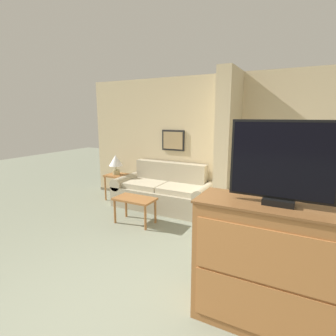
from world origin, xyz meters
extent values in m
cube|color=#CCB78E|center=(0.00, 3.59, 1.30)|extent=(6.47, 0.12, 2.60)
cube|color=#70644E|center=(0.00, 3.52, 0.03)|extent=(6.47, 0.02, 0.06)
cube|color=black|center=(-1.19, 3.51, 1.33)|extent=(0.51, 0.02, 0.42)
cube|color=#9E845B|center=(-1.19, 3.50, 1.33)|extent=(0.44, 0.01, 0.35)
cube|color=#CCB78E|center=(0.07, 3.10, 1.30)|extent=(0.24, 0.85, 2.60)
cube|color=tan|center=(-1.19, 3.07, 0.20)|extent=(1.57, 0.84, 0.40)
cube|color=tan|center=(-1.19, 3.39, 0.65)|extent=(1.57, 0.20, 0.48)
cube|color=tan|center=(-2.08, 3.07, 0.20)|extent=(0.23, 0.84, 0.40)
cylinder|color=tan|center=(-2.08, 3.07, 0.45)|extent=(0.25, 0.84, 0.25)
cube|color=tan|center=(-0.29, 3.07, 0.20)|extent=(0.23, 0.84, 0.40)
cylinder|color=tan|center=(-0.29, 3.07, 0.45)|extent=(0.25, 0.84, 0.25)
cube|color=#BAAF94|center=(-1.58, 3.02, 0.45)|extent=(0.76, 0.60, 0.10)
cube|color=#BAAF94|center=(-0.80, 3.02, 0.45)|extent=(0.76, 0.60, 0.10)
cube|color=#996033|center=(-1.25, 2.17, 0.44)|extent=(0.70, 0.40, 0.04)
cylinder|color=#996033|center=(-1.56, 2.01, 0.21)|extent=(0.04, 0.04, 0.42)
cylinder|color=#996033|center=(-0.94, 2.01, 0.21)|extent=(0.04, 0.04, 0.42)
cylinder|color=#996033|center=(-1.56, 2.33, 0.21)|extent=(0.04, 0.04, 0.42)
cylinder|color=#996033|center=(-0.94, 2.33, 0.21)|extent=(0.04, 0.04, 0.42)
cube|color=#996033|center=(-2.37, 3.08, 0.55)|extent=(0.41, 0.41, 0.04)
cylinder|color=#996033|center=(-2.54, 2.90, 0.27)|extent=(0.04, 0.04, 0.53)
cylinder|color=#996033|center=(-2.19, 2.90, 0.27)|extent=(0.04, 0.04, 0.53)
cylinder|color=#996033|center=(-2.54, 3.25, 0.27)|extent=(0.04, 0.04, 0.53)
cylinder|color=#996033|center=(-2.19, 3.25, 0.27)|extent=(0.04, 0.04, 0.53)
cylinder|color=tan|center=(-2.37, 3.08, 0.62)|extent=(0.16, 0.16, 0.10)
cylinder|color=tan|center=(-2.37, 3.08, 0.72)|extent=(0.02, 0.02, 0.10)
cone|color=silver|center=(-2.37, 3.08, 0.88)|extent=(0.30, 0.30, 0.24)
cube|color=#996033|center=(1.10, 0.83, 0.56)|extent=(1.30, 0.46, 1.12)
cube|color=brown|center=(1.10, 0.83, 1.13)|extent=(1.32, 0.48, 0.02)
cube|color=#AB6C39|center=(1.10, 0.59, 0.78)|extent=(1.20, 0.01, 0.45)
cube|color=#AB6C39|center=(1.10, 0.59, 0.31)|extent=(1.20, 0.01, 0.45)
cube|color=black|center=(1.10, 0.83, 1.16)|extent=(0.24, 0.16, 0.05)
cube|color=black|center=(1.10, 0.83, 1.50)|extent=(0.79, 0.04, 0.62)
cube|color=black|center=(1.10, 0.80, 1.50)|extent=(0.75, 0.01, 0.58)
cube|color=#996033|center=(1.34, 2.52, 0.05)|extent=(1.86, 1.90, 0.10)
cube|color=beige|center=(1.34, 2.52, 0.33)|extent=(1.82, 1.86, 0.47)
cube|color=white|center=(1.34, 3.23, 0.52)|extent=(1.70, 0.36, 0.10)
cube|color=#2D4733|center=(1.55, 2.66, 0.74)|extent=(0.30, 0.23, 0.33)
cube|color=#2D4733|center=(1.55, 2.53, 0.67)|extent=(0.22, 0.03, 0.15)
ellipsoid|color=#2D4733|center=(1.55, 2.66, 0.90)|extent=(0.28, 0.22, 0.08)
camera|label=1|loc=(1.25, -1.37, 1.84)|focal=28.00mm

